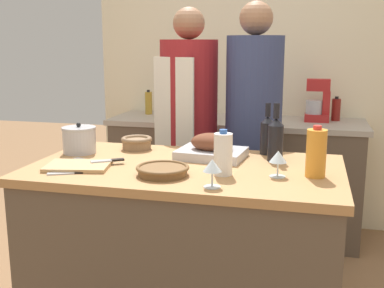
{
  "coord_description": "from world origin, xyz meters",
  "views": [
    {
      "loc": [
        0.57,
        -2.14,
        1.51
      ],
      "look_at": [
        0.0,
        0.12,
        1.01
      ],
      "focal_mm": 45.0,
      "sensor_mm": 36.0,
      "label": 1
    }
  ],
  "objects_px": {
    "wine_bottle_green": "(276,138)",
    "wine_glass_left": "(212,167)",
    "knife_chef": "(91,162)",
    "person_cook_guest": "(253,129)",
    "juice_jug": "(316,153)",
    "milk_jug": "(223,154)",
    "cutting_board": "(78,166)",
    "mixing_bowl": "(137,142)",
    "knife_bread": "(109,161)",
    "condiment_bottle_short": "(149,103)",
    "wine_bottle_dark": "(267,134)",
    "stock_pot": "(79,140)",
    "condiment_bottle_tall": "(336,110)",
    "wicker_basket": "(163,170)",
    "knife_paring": "(71,173)",
    "wine_glass_right": "(278,158)",
    "stand_mixer": "(318,104)",
    "person_cook_aproned": "(189,129)",
    "roasting_pan": "(212,149)"
  },
  "relations": [
    {
      "from": "wine_glass_left",
      "to": "wine_glass_right",
      "type": "xyz_separation_m",
      "value": [
        0.25,
        0.22,
        -0.0
      ]
    },
    {
      "from": "wine_glass_left",
      "to": "person_cook_guest",
      "type": "relative_size",
      "value": 0.07
    },
    {
      "from": "knife_chef",
      "to": "person_cook_guest",
      "type": "distance_m",
      "value": 1.13
    },
    {
      "from": "roasting_pan",
      "to": "wine_bottle_dark",
      "type": "relative_size",
      "value": 1.3
    },
    {
      "from": "knife_bread",
      "to": "condiment_bottle_short",
      "type": "relative_size",
      "value": 0.74
    },
    {
      "from": "wicker_basket",
      "to": "juice_jug",
      "type": "bearing_deg",
      "value": 12.18
    },
    {
      "from": "wine_bottle_green",
      "to": "knife_chef",
      "type": "bearing_deg",
      "value": -163.41
    },
    {
      "from": "mixing_bowl",
      "to": "wine_bottle_green",
      "type": "relative_size",
      "value": 0.59
    },
    {
      "from": "cutting_board",
      "to": "knife_bread",
      "type": "distance_m",
      "value": 0.15
    },
    {
      "from": "juice_jug",
      "to": "wine_glass_right",
      "type": "height_order",
      "value": "juice_jug"
    },
    {
      "from": "wicker_basket",
      "to": "stand_mixer",
      "type": "xyz_separation_m",
      "value": [
        0.67,
        1.77,
        0.1
      ]
    },
    {
      "from": "knife_bread",
      "to": "mixing_bowl",
      "type": "bearing_deg",
      "value": 88.46
    },
    {
      "from": "cutting_board",
      "to": "mixing_bowl",
      "type": "xyz_separation_m",
      "value": [
        0.13,
        0.44,
        0.03
      ]
    },
    {
      "from": "juice_jug",
      "to": "milk_jug",
      "type": "distance_m",
      "value": 0.4
    },
    {
      "from": "knife_paring",
      "to": "knife_bread",
      "type": "height_order",
      "value": "knife_bread"
    },
    {
      "from": "wicker_basket",
      "to": "mixing_bowl",
      "type": "distance_m",
      "value": 0.56
    },
    {
      "from": "cutting_board",
      "to": "juice_jug",
      "type": "height_order",
      "value": "juice_jug"
    },
    {
      "from": "wine_bottle_green",
      "to": "condiment_bottle_tall",
      "type": "bearing_deg",
      "value": 76.66
    },
    {
      "from": "wine_glass_left",
      "to": "person_cook_guest",
      "type": "distance_m",
      "value": 1.16
    },
    {
      "from": "wine_glass_right",
      "to": "wine_bottle_green",
      "type": "bearing_deg",
      "value": 96.78
    },
    {
      "from": "wine_glass_left",
      "to": "condiment_bottle_tall",
      "type": "xyz_separation_m",
      "value": [
        0.56,
        1.97,
        -0.01
      ]
    },
    {
      "from": "wicker_basket",
      "to": "condiment_bottle_short",
      "type": "height_order",
      "value": "condiment_bottle_short"
    },
    {
      "from": "stock_pot",
      "to": "condiment_bottle_tall",
      "type": "distance_m",
      "value": 2.05
    },
    {
      "from": "mixing_bowl",
      "to": "wine_glass_right",
      "type": "height_order",
      "value": "wine_glass_right"
    },
    {
      "from": "wine_bottle_green",
      "to": "wine_glass_right",
      "type": "distance_m",
      "value": 0.29
    },
    {
      "from": "wine_bottle_dark",
      "to": "person_cook_guest",
      "type": "relative_size",
      "value": 0.15
    },
    {
      "from": "wicker_basket",
      "to": "wine_glass_left",
      "type": "relative_size",
      "value": 2.01
    },
    {
      "from": "wine_bottle_green",
      "to": "wine_glass_left",
      "type": "relative_size",
      "value": 2.45
    },
    {
      "from": "wine_glass_right",
      "to": "stand_mixer",
      "type": "bearing_deg",
      "value": 84.11
    },
    {
      "from": "roasting_pan",
      "to": "wine_glass_left",
      "type": "distance_m",
      "value": 0.5
    },
    {
      "from": "person_cook_aproned",
      "to": "juice_jug",
      "type": "bearing_deg",
      "value": -30.41
    },
    {
      "from": "knife_paring",
      "to": "person_cook_aproned",
      "type": "xyz_separation_m",
      "value": [
        0.25,
        1.12,
        0.02
      ]
    },
    {
      "from": "cutting_board",
      "to": "juice_jug",
      "type": "relative_size",
      "value": 1.43
    },
    {
      "from": "mixing_bowl",
      "to": "person_cook_guest",
      "type": "xyz_separation_m",
      "value": [
        0.57,
        0.57,
        0.0
      ]
    },
    {
      "from": "wine_glass_right",
      "to": "knife_chef",
      "type": "distance_m",
      "value": 0.91
    },
    {
      "from": "cutting_board",
      "to": "knife_chef",
      "type": "bearing_deg",
      "value": 82.13
    },
    {
      "from": "cutting_board",
      "to": "person_cook_guest",
      "type": "bearing_deg",
      "value": 55.53
    },
    {
      "from": "knife_paring",
      "to": "condiment_bottle_tall",
      "type": "height_order",
      "value": "condiment_bottle_tall"
    },
    {
      "from": "wine_bottle_dark",
      "to": "person_cook_guest",
      "type": "bearing_deg",
      "value": 104.64
    },
    {
      "from": "wine_bottle_green",
      "to": "knife_bread",
      "type": "bearing_deg",
      "value": -160.25
    },
    {
      "from": "wicker_basket",
      "to": "knife_chef",
      "type": "distance_m",
      "value": 0.43
    },
    {
      "from": "mixing_bowl",
      "to": "knife_chef",
      "type": "bearing_deg",
      "value": -108.19
    },
    {
      "from": "mixing_bowl",
      "to": "condiment_bottle_tall",
      "type": "xyz_separation_m",
      "value": [
        1.1,
        1.38,
        0.03
      ]
    },
    {
      "from": "cutting_board",
      "to": "mixing_bowl",
      "type": "relative_size",
      "value": 1.92
    },
    {
      "from": "roasting_pan",
      "to": "wine_glass_right",
      "type": "xyz_separation_m",
      "value": [
        0.35,
        -0.27,
        0.04
      ]
    },
    {
      "from": "wine_glass_right",
      "to": "person_cook_guest",
      "type": "bearing_deg",
      "value": 103.25
    },
    {
      "from": "roasting_pan",
      "to": "person_cook_guest",
      "type": "xyz_separation_m",
      "value": [
        0.13,
        0.67,
        -0.01
      ]
    },
    {
      "from": "person_cook_aproned",
      "to": "condiment_bottle_short",
      "type": "bearing_deg",
      "value": 143.35
    },
    {
      "from": "stock_pot",
      "to": "juice_jug",
      "type": "relative_size",
      "value": 0.78
    },
    {
      "from": "wicker_basket",
      "to": "knife_paring",
      "type": "xyz_separation_m",
      "value": [
        -0.41,
        -0.07,
        -0.02
      ]
    }
  ]
}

